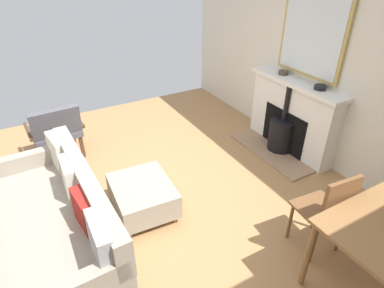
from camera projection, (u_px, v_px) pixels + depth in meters
ground_plane at (141, 210)px, 3.55m from camera, size 5.09×5.70×0.01m
wall_left at (327, 53)px, 3.89m from camera, size 0.12×5.70×2.80m
fireplace at (290, 120)px, 4.44m from camera, size 0.66×1.48×1.01m
mirror_over_mantel at (312, 36)px, 3.92m from camera, size 0.04×0.99×1.00m
mantel_bowl_near at (283, 72)px, 4.37m from camera, size 0.14×0.14×0.05m
mantel_bowl_far at (320, 87)px, 3.89m from camera, size 0.15×0.15×0.05m
sofa at (59, 219)px, 2.96m from camera, size 0.95×2.00×0.80m
ottoman at (143, 195)px, 3.42m from camera, size 0.65×0.77×0.36m
armchair_accent at (56, 129)px, 4.22m from camera, size 0.71×0.64×0.81m
dining_chair_near_fireplace at (328, 209)px, 2.81m from camera, size 0.44×0.44×0.90m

